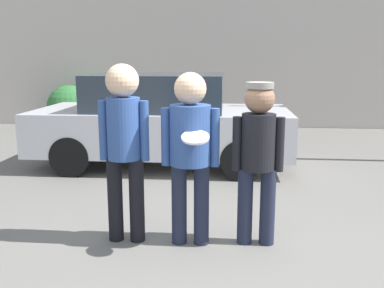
{
  "coord_description": "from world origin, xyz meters",
  "views": [
    {
      "loc": [
        0.24,
        -3.86,
        1.82
      ],
      "look_at": [
        -0.13,
        0.32,
        0.97
      ],
      "focal_mm": 40.0,
      "sensor_mm": 36.0,
      "label": 1
    }
  ],
  "objects": [
    {
      "name": "person_right",
      "position": [
        0.52,
        0.18,
        0.95
      ],
      "size": [
        0.49,
        0.32,
        1.6
      ],
      "color": "#1E2338",
      "rests_on": "ground"
    },
    {
      "name": "shrub",
      "position": [
        -3.9,
        6.87,
        0.57
      ],
      "size": [
        1.13,
        1.13,
        1.13
      ],
      "color": "#2D6B33",
      "rests_on": "ground"
    },
    {
      "name": "person_middle_with_frisbee",
      "position": [
        -0.13,
        0.12,
        1.02
      ],
      "size": [
        0.56,
        0.59,
        1.69
      ],
      "color": "#1E2338",
      "rests_on": "ground"
    },
    {
      "name": "person_left",
      "position": [
        -0.78,
        0.14,
        1.06
      ],
      "size": [
        0.49,
        0.32,
        1.77
      ],
      "color": "black",
      "rests_on": "ground"
    },
    {
      "name": "parked_car_near",
      "position": [
        -0.92,
        3.31,
        0.77
      ],
      "size": [
        4.26,
        1.96,
        1.55
      ],
      "color": "silver",
      "rests_on": "ground"
    },
    {
      "name": "storefront_building",
      "position": [
        0.0,
        7.63,
        1.92
      ],
      "size": [
        24.0,
        0.22,
        3.78
      ],
      "color": "beige",
      "rests_on": "ground"
    },
    {
      "name": "ground_plane",
      "position": [
        0.0,
        0.0,
        0.0
      ],
      "size": [
        56.0,
        56.0,
        0.0
      ],
      "primitive_type": "plane",
      "color": "#66635E"
    }
  ]
}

